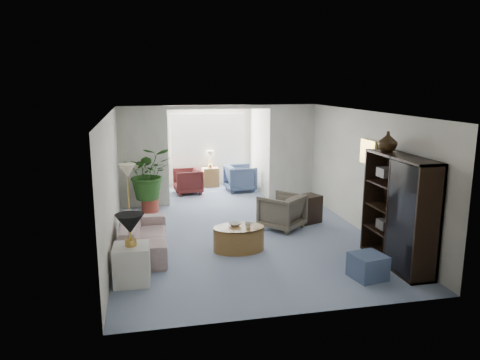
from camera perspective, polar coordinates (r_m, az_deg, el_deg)
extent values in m
plane|color=#8795B2|center=(9.13, 0.80, -7.54)|extent=(6.00, 6.00, 0.00)
plane|color=#8795B2|center=(12.99, -3.24, -1.61)|extent=(2.60, 2.60, 0.00)
cube|color=white|center=(11.52, -11.84, 2.74)|extent=(1.20, 0.12, 2.50)
cube|color=white|center=(12.14, 6.41, 3.38)|extent=(1.20, 0.12, 2.50)
cube|color=white|center=(11.56, -2.53, 8.99)|extent=(2.60, 0.12, 0.10)
cube|color=white|center=(13.80, -4.01, 5.08)|extent=(2.20, 0.02, 1.50)
cube|color=white|center=(13.77, -4.00, 5.07)|extent=(2.20, 0.02, 1.50)
cube|color=#B3A38F|center=(9.47, 15.66, 3.34)|extent=(0.04, 0.50, 0.40)
imported|color=beige|center=(8.68, -11.77, -6.74)|extent=(0.88, 2.09, 0.60)
cube|color=silver|center=(7.41, -13.23, -10.11)|extent=(0.57, 0.57, 0.60)
cone|color=black|center=(7.20, -13.47, -5.29)|extent=(0.44, 0.44, 0.30)
cone|color=beige|center=(9.88, -13.78, 1.13)|extent=(0.36, 0.36, 0.28)
cylinder|color=olive|center=(8.57, -0.15, -7.26)|extent=(1.19, 1.19, 0.45)
imported|color=silver|center=(8.57, -0.62, -5.47)|extent=(0.29, 0.29, 0.06)
imported|color=beige|center=(8.42, 0.99, -5.64)|extent=(0.14, 0.14, 0.10)
imported|color=#686152|center=(9.82, 5.19, -3.89)|extent=(1.13, 1.14, 0.74)
cube|color=black|center=(10.34, 8.41, -3.54)|extent=(0.62, 0.56, 0.61)
cube|color=black|center=(8.17, 19.05, -3.66)|extent=(0.45, 1.69, 1.88)
imported|color=#312010|center=(8.38, 17.81, 4.57)|extent=(0.33, 0.33, 0.34)
cube|color=slate|center=(7.69, 15.55, -10.25)|extent=(0.57, 0.57, 0.39)
cylinder|color=#AC4131|center=(11.28, -11.06, -3.09)|extent=(0.40, 0.40, 0.32)
imported|color=#27531C|center=(11.11, -11.22, 0.85)|extent=(1.13, 0.98, 1.26)
imported|color=slate|center=(13.17, 0.03, 0.24)|extent=(0.87, 0.85, 0.74)
imported|color=#501B1D|center=(12.95, -6.48, -0.15)|extent=(0.81, 0.79, 0.69)
cube|color=olive|center=(13.78, -3.68, 0.37)|extent=(0.49, 0.39, 0.57)
cube|color=black|center=(7.86, 20.28, -6.65)|extent=(0.30, 0.26, 0.16)
cube|color=#5D5A57|center=(8.30, 17.82, 0.92)|extent=(0.30, 0.26, 0.16)
cube|color=#302A25|center=(7.71, 20.38, -0.07)|extent=(0.30, 0.26, 0.16)
cube|color=#383432|center=(8.42, 17.76, -5.23)|extent=(0.30, 0.26, 0.16)
cube|color=#3E3B39|center=(7.98, 19.37, -2.93)|extent=(0.30, 0.26, 0.16)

